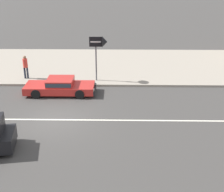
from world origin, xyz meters
TOP-DOWN VIEW (x-y plane):
  - ground_plane at (0.00, 0.00)m, footprint 160.00×160.00m
  - lane_centre_stripe at (0.00, 0.00)m, footprint 50.40×0.14m
  - kerb_strip at (0.00, 10.18)m, footprint 68.00×10.00m
  - sedan_red_2 at (-0.24, 3.82)m, footprint 4.65×1.90m
  - arrow_signboard at (2.48, 6.07)m, footprint 1.26×0.76m
  - pedestrian_mid_kerb at (-3.22, 6.44)m, footprint 0.34×0.34m

SIDE VIEW (x-z plane):
  - ground_plane at x=0.00m, z-range 0.00..0.00m
  - lane_centre_stripe at x=0.00m, z-range 0.00..0.01m
  - kerb_strip at x=0.00m, z-range 0.00..0.15m
  - sedan_red_2 at x=-0.24m, z-range 0.00..1.07m
  - pedestrian_mid_kerb at x=-3.22m, z-range 0.30..2.01m
  - arrow_signboard at x=2.48m, z-range 1.24..4.47m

